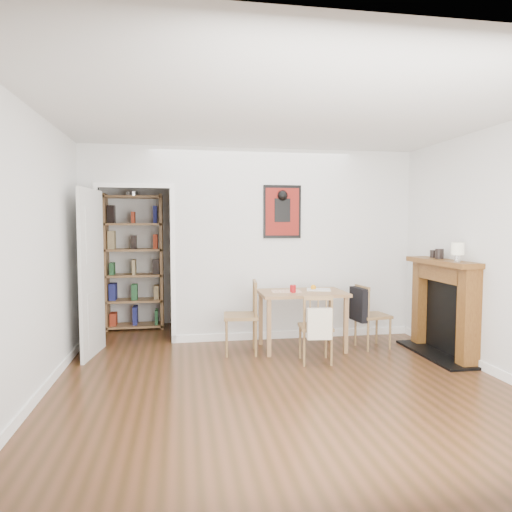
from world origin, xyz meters
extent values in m
plane|color=#522E1A|center=(0.00, 0.00, 0.00)|extent=(5.20, 5.20, 0.00)
plane|color=silver|center=(0.00, 2.60, 1.30)|extent=(4.50, 0.00, 4.50)
plane|color=silver|center=(0.00, -2.60, 1.30)|extent=(4.50, 0.00, 4.50)
plane|color=silver|center=(-2.25, 0.00, 1.30)|extent=(0.00, 5.20, 5.20)
plane|color=silver|center=(2.25, 0.00, 1.30)|extent=(0.00, 5.20, 5.20)
plane|color=silver|center=(0.00, 0.00, 2.60)|extent=(5.20, 5.20, 0.00)
cube|color=silver|center=(0.57, 1.40, 1.30)|extent=(3.35, 0.10, 2.60)
cube|color=silver|center=(-2.12, 1.40, 1.30)|extent=(0.25, 0.10, 2.60)
cube|color=silver|center=(-1.55, 1.40, 2.33)|extent=(0.90, 0.10, 0.55)
cube|color=white|center=(-2.03, 1.40, 1.02)|extent=(0.06, 0.14, 2.05)
cube|color=white|center=(-1.07, 1.40, 1.02)|extent=(0.06, 0.14, 2.05)
cube|color=white|center=(0.57, 1.34, 0.05)|extent=(3.35, 0.02, 0.10)
cube|color=white|center=(-2.24, -0.60, 0.05)|extent=(0.02, 4.00, 0.10)
cube|color=white|center=(2.24, -0.60, 0.05)|extent=(0.02, 4.00, 0.10)
cube|color=silver|center=(-2.02, 0.93, 1.00)|extent=(0.15, 0.80, 2.00)
cube|color=black|center=(0.40, 1.33, 1.75)|extent=(0.52, 0.02, 0.72)
cube|color=maroon|center=(0.40, 1.32, 1.75)|extent=(0.46, 0.00, 0.64)
cube|color=brown|center=(0.54, 0.80, 0.71)|extent=(1.08, 0.69, 0.04)
cube|color=brown|center=(0.06, 0.51, 0.35)|extent=(0.05, 0.05, 0.69)
cube|color=brown|center=(1.02, 0.51, 0.35)|extent=(0.05, 0.05, 0.69)
cube|color=brown|center=(0.06, 1.08, 0.35)|extent=(0.05, 0.05, 0.69)
cube|color=brown|center=(1.02, 1.08, 0.35)|extent=(0.05, 0.05, 0.69)
cube|color=black|center=(1.24, 0.67, 0.57)|extent=(0.13, 0.34, 0.42)
cube|color=beige|center=(0.52, 0.02, 0.50)|extent=(0.28, 0.12, 0.34)
cube|color=brown|center=(-2.07, 2.32, 1.01)|extent=(0.04, 0.34, 2.03)
cube|color=brown|center=(-1.26, 2.32, 1.01)|extent=(0.04, 0.34, 2.03)
cube|color=brown|center=(-1.66, 2.32, 0.04)|extent=(0.85, 0.34, 0.03)
cube|color=brown|center=(-1.66, 2.32, 0.81)|extent=(0.85, 0.34, 0.03)
cube|color=brown|center=(-1.66, 2.32, 1.99)|extent=(0.85, 0.34, 0.03)
cube|color=#9B311C|center=(-1.66, 2.32, 1.01)|extent=(0.75, 0.28, 0.28)
cube|color=brown|center=(2.15, -0.24, 0.55)|extent=(0.20, 0.16, 1.10)
cube|color=brown|center=(2.15, 0.74, 0.55)|extent=(0.20, 0.16, 1.10)
cube|color=brown|center=(2.12, 0.25, 1.13)|extent=(0.30, 1.21, 0.06)
cube|color=brown|center=(2.15, 0.25, 1.00)|extent=(0.20, 0.85, 0.20)
cube|color=black|center=(2.21, 0.25, 0.45)|extent=(0.08, 0.81, 0.88)
cube|color=black|center=(2.09, 0.25, 0.01)|extent=(0.45, 1.25, 0.03)
cylinder|color=maroon|center=(0.40, 0.72, 0.78)|extent=(0.08, 0.08, 0.10)
sphere|color=orange|center=(0.71, 0.88, 0.77)|extent=(0.07, 0.07, 0.07)
cube|color=beige|center=(0.34, 0.83, 0.74)|extent=(0.40, 0.32, 0.00)
cube|color=silver|center=(0.78, 0.86, 0.74)|extent=(0.35, 0.30, 0.02)
cylinder|color=silver|center=(2.09, -0.09, 1.20)|extent=(0.07, 0.07, 0.08)
cylinder|color=beige|center=(2.09, -0.09, 1.31)|extent=(0.14, 0.14, 0.14)
cylinder|color=black|center=(2.14, 0.36, 1.22)|extent=(0.10, 0.10, 0.12)
cylinder|color=black|center=(2.18, 0.56, 1.21)|extent=(0.08, 0.08, 0.10)
camera|label=1|loc=(-0.97, -4.74, 1.58)|focal=32.00mm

